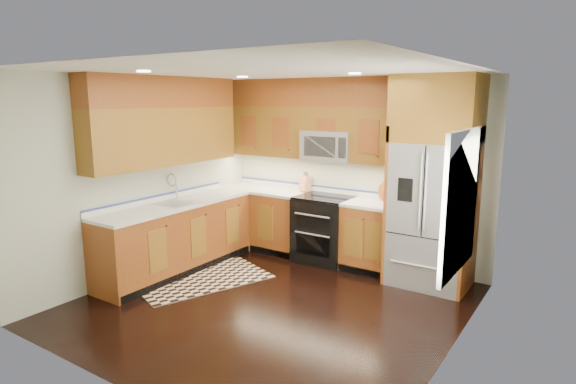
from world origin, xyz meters
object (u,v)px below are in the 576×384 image
Objects in this scene: rug at (202,279)px; utensil_crock at (387,192)px; range at (324,229)px; knife_block at (306,183)px; refrigerator at (433,183)px.

utensil_crock is at bearing 65.55° from rug.
range is 0.77m from knife_block.
refrigerator is 0.78m from utensil_crock.
refrigerator reaches higher than rug.
knife_block is (0.51, 1.75, 1.06)m from rug.
knife_block is at bearing 172.76° from refrigerator.
refrigerator reaches higher than range.
range is 1.86m from rug.
range is at bearing 178.60° from refrigerator.
rug is 2.74m from utensil_crock.
range is 0.57× the size of rug.
utensil_crock is (1.29, 0.01, 0.01)m from knife_block.
range is 2.56× the size of utensil_crock.
rug is at bearing -149.07° from refrigerator.
refrigerator reaches higher than knife_block.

